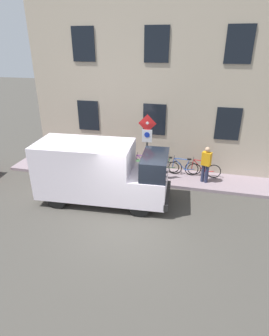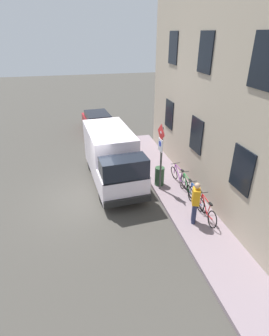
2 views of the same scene
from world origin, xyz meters
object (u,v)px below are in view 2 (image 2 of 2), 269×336
delivery_van (112,156)px  bicycle_purple (179,177)px  litter_bin (159,176)px  bicycle_green (187,186)px  bicycle_blue (196,197)px  pedestrian (195,202)px  parked_hatchback (97,121)px  sign_post_stacked (161,148)px  bicycle_red (206,210)px

delivery_van → bicycle_purple: 3.37m
litter_bin → bicycle_purple: bearing=-9.7°
bicycle_green → litter_bin: size_ratio=1.90×
delivery_van → bicycle_blue: (2.99, -3.16, -0.82)m
bicycle_blue → pedestrian: bearing=149.0°
parked_hatchback → bicycle_green: (2.83, -10.09, -0.22)m
bicycle_blue → litter_bin: (-0.94, 2.00, 0.08)m
parked_hatchback → bicycle_blue: parked_hatchback is taller
bicycle_blue → bicycle_purple: bearing=-2.2°
parked_hatchback → litter_bin: parked_hatchback is taller
pedestrian → bicycle_purple: bearing=-80.3°
sign_post_stacked → pedestrian: bearing=-79.0°
bicycle_green → pedestrian: bearing=165.8°
bicycle_red → pedestrian: size_ratio=1.00×
sign_post_stacked → bicycle_purple: size_ratio=1.77×
parked_hatchback → bicycle_purple: parked_hatchback is taller
bicycle_blue → pedestrian: 1.30m
delivery_van → parked_hatchback: bearing=175.3°
bicycle_green → bicycle_purple: (-0.00, 0.92, 0.00)m
delivery_van → sign_post_stacked: bearing=47.6°
delivery_van → bicycle_green: delivery_van is taller
sign_post_stacked → pedestrian: (0.51, -2.64, -1.11)m
sign_post_stacked → delivery_van: size_ratio=0.56×
bicycle_blue → bicycle_red: bearing=177.8°
bicycle_blue → pedestrian: (-0.56, -1.02, 0.56)m
sign_post_stacked → parked_hatchback: sign_post_stacked is taller
sign_post_stacked → bicycle_green: size_ratio=1.77×
bicycle_purple → litter_bin: (-0.94, 0.16, 0.08)m
parked_hatchback → bicycle_green: size_ratio=2.41×
bicycle_red → bicycle_blue: (-0.00, 0.92, 0.00)m
bicycle_green → bicycle_purple: same height
bicycle_red → bicycle_green: same height
bicycle_purple → bicycle_red: bearing=174.1°
bicycle_green → litter_bin: (-0.94, 1.08, 0.08)m
delivery_van → bicycle_red: 5.13m
bicycle_red → litter_bin: size_ratio=1.90×
bicycle_red → bicycle_green: size_ratio=1.00×
sign_post_stacked → bicycle_blue: bearing=-56.4°
delivery_van → litter_bin: (2.06, -1.16, -0.74)m
sign_post_stacked → bicycle_green: (1.08, -0.70, -1.67)m
litter_bin → bicycle_blue: bearing=-64.9°
bicycle_purple → bicycle_green: bearing=174.2°
parked_hatchback → litter_bin: size_ratio=4.59×
delivery_van → litter_bin: delivery_van is taller
pedestrian → litter_bin: bearing=-62.1°
delivery_van → bicycle_red: delivery_van is taller
delivery_van → parked_hatchback: (0.16, 7.85, -0.60)m
delivery_van → parked_hatchback: size_ratio=1.32×
bicycle_blue → sign_post_stacked: bearing=31.3°
bicycle_red → bicycle_blue: 0.92m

